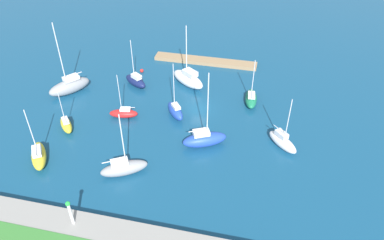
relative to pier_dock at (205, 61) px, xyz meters
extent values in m
plane|color=navy|center=(-2.15, 16.84, -0.37)|extent=(160.00, 160.00, 0.00)
cube|color=#997A56|center=(0.00, 0.00, 0.00)|extent=(21.53, 2.69, 0.75)
cylinder|color=silver|center=(7.20, 44.67, 2.48)|extent=(0.36, 0.36, 3.20)
sphere|color=green|center=(7.20, 44.67, 4.33)|extent=(0.56, 0.56, 0.56)
ellipsoid|color=yellow|center=(17.84, 34.76, 0.58)|extent=(5.02, 6.23, 1.91)
cube|color=silver|center=(17.57, 35.17, 1.91)|extent=(2.22, 2.51, 0.74)
cylinder|color=silver|center=(18.00, 34.50, 5.07)|extent=(0.15, 0.15, 7.05)
cylinder|color=silver|center=(17.33, 35.54, 2.44)|extent=(1.43, 2.14, 0.12)
ellipsoid|color=white|center=(1.52, 9.40, 0.82)|extent=(7.88, 6.75, 2.38)
cube|color=silver|center=(1.02, 9.76, 2.48)|extent=(3.22, 2.97, 0.95)
cylinder|color=silver|center=(1.83, 9.17, 6.73)|extent=(0.19, 0.19, 9.45)
cylinder|color=silver|center=(0.71, 9.97, 3.10)|extent=(2.32, 1.73, 0.15)
ellipsoid|color=gray|center=(4.78, 34.43, 0.59)|extent=(6.79, 5.19, 1.93)
cube|color=silver|center=(5.23, 34.70, 1.90)|extent=(2.70, 2.31, 0.68)
cylinder|color=silver|center=(4.49, 34.26, 5.71)|extent=(0.16, 0.16, 8.31)
cylinder|color=silver|center=(5.87, 35.07, 2.39)|extent=(2.82, 1.72, 0.13)
ellipsoid|color=#2347B2|center=(-5.00, 25.98, 0.71)|extent=(7.22, 5.21, 2.17)
cube|color=silver|center=(-4.51, 26.22, 2.16)|extent=(2.85, 2.39, 0.74)
cylinder|color=silver|center=(-5.30, 25.83, 7.05)|extent=(0.16, 0.16, 10.52)
cylinder|color=silver|center=(-4.03, 26.46, 2.68)|extent=(2.61, 1.39, 0.13)
ellipsoid|color=#19724C|center=(-10.80, 12.82, 0.47)|extent=(2.62, 5.96, 1.68)
cube|color=silver|center=(-10.85, 13.28, 1.53)|extent=(1.43, 2.20, 0.46)
cylinder|color=silver|center=(-10.77, 12.53, 4.62)|extent=(0.14, 0.14, 6.62)
cylinder|color=silver|center=(-10.89, 13.65, 1.91)|extent=(0.35, 2.25, 0.11)
ellipsoid|color=red|center=(9.76, 21.90, 0.34)|extent=(5.03, 2.59, 1.42)
cube|color=silver|center=(9.38, 21.83, 1.26)|extent=(1.89, 1.34, 0.43)
cylinder|color=silver|center=(10.00, 21.95, 4.43)|extent=(0.11, 0.11, 6.76)
cylinder|color=silver|center=(8.85, 21.73, 1.63)|extent=(2.30, 0.52, 0.09)
ellipsoid|color=#141E4C|center=(11.22, 11.80, 0.50)|extent=(5.65, 4.64, 1.75)
cube|color=silver|center=(10.86, 12.04, 1.77)|extent=(2.29, 2.06, 0.77)
cylinder|color=silver|center=(11.45, 11.65, 5.12)|extent=(0.13, 0.13, 7.48)
cylinder|color=silver|center=(10.42, 12.32, 2.30)|extent=(2.12, 1.44, 0.11)
ellipsoid|color=yellow|center=(17.65, 26.97, 0.44)|extent=(4.16, 4.52, 1.63)
cube|color=silver|center=(17.41, 27.25, 1.54)|extent=(1.78, 1.87, 0.57)
cylinder|color=silver|center=(17.80, 26.79, 4.04)|extent=(0.11, 0.11, 5.55)
cylinder|color=silver|center=(17.18, 27.52, 1.98)|extent=(1.30, 1.52, 0.09)
ellipsoid|color=white|center=(-16.65, 23.63, 0.48)|extent=(5.26, 5.41, 1.70)
cube|color=silver|center=(-16.33, 23.29, 1.70)|extent=(2.21, 2.25, 0.73)
cylinder|color=silver|center=(-16.84, 23.83, 4.88)|extent=(0.14, 0.14, 7.11)
cylinder|color=silver|center=(-15.94, 22.88, 2.21)|extent=(1.88, 1.98, 0.11)
ellipsoid|color=gray|center=(22.21, 16.91, 0.90)|extent=(6.99, 7.79, 2.55)
cube|color=silver|center=(21.83, 16.42, 2.51)|extent=(3.04, 3.22, 0.67)
cylinder|color=silver|center=(22.45, 17.21, 7.76)|extent=(0.19, 0.19, 11.18)
cylinder|color=silver|center=(21.46, 15.95, 2.99)|extent=(2.11, 2.61, 0.15)
ellipsoid|color=#2347B2|center=(1.32, 19.66, 0.63)|extent=(4.48, 5.12, 2.00)
cube|color=silver|center=(1.07, 19.98, 1.88)|extent=(1.95, 2.10, 0.51)
cylinder|color=silver|center=(1.48, 19.45, 5.56)|extent=(0.12, 0.12, 7.88)
cylinder|color=silver|center=(0.81, 20.33, 2.28)|extent=(1.41, 1.81, 0.10)
sphere|color=red|center=(11.74, 6.85, 0.00)|extent=(0.74, 0.74, 0.74)
camera|label=1|loc=(-12.71, 68.63, 37.34)|focal=34.74mm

